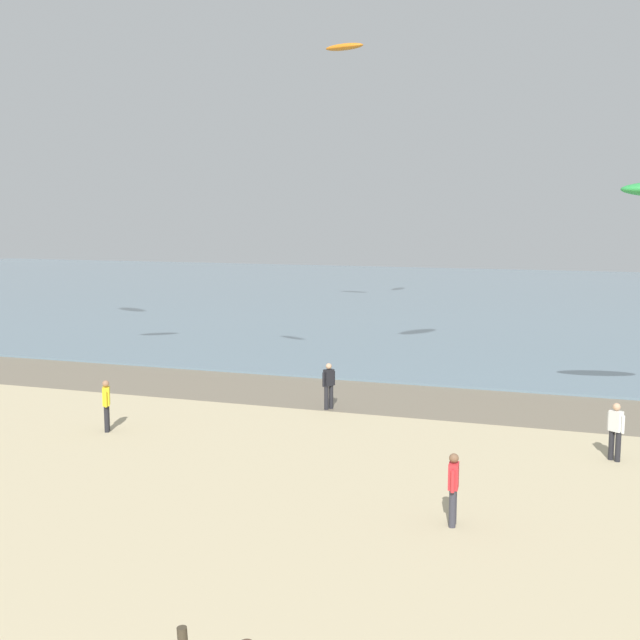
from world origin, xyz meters
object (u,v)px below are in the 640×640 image
object	(u,v)px
person_mid_beach	(106,404)
kite_aloft_2	(344,47)
person_nearest_camera	(329,385)
person_left_flank	(615,430)
person_right_flank	(453,487)

from	to	relation	value
person_mid_beach	kite_aloft_2	size ratio (longest dim) A/B	0.65
person_nearest_camera	person_left_flank	world-z (taller)	same
person_nearest_camera	person_left_flank	distance (m)	10.27
person_right_flank	person_nearest_camera	bearing A→B (deg)	122.52
person_mid_beach	kite_aloft_2	world-z (taller)	kite_aloft_2
kite_aloft_2	person_right_flank	bearing A→B (deg)	-57.63
person_left_flank	kite_aloft_2	size ratio (longest dim) A/B	0.65
person_nearest_camera	kite_aloft_2	xyz separation A→B (m)	(-6.47, 23.09, 16.63)
person_nearest_camera	person_left_flank	size ratio (longest dim) A/B	1.00
kite_aloft_2	person_mid_beach	bearing A→B (deg)	-77.73
person_nearest_camera	person_right_flank	distance (m)	11.34
person_mid_beach	person_left_flank	size ratio (longest dim) A/B	1.00
person_mid_beach	person_right_flank	bearing A→B (deg)	-19.96
person_mid_beach	person_left_flank	world-z (taller)	same
person_nearest_camera	person_left_flank	xyz separation A→B (m)	(9.76, -3.21, 0.00)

